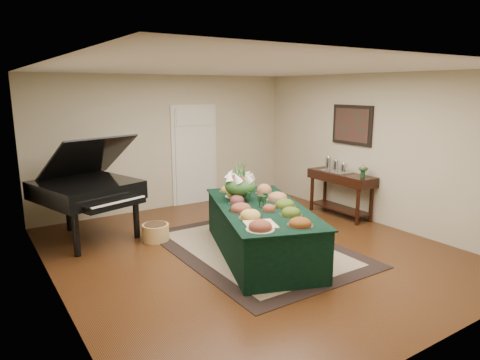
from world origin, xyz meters
TOP-DOWN VIEW (x-y plane):
  - ground at (0.00, 0.00)m, footprint 6.00×6.00m
  - area_rug at (0.11, 0.01)m, footprint 2.35×3.28m
  - kitchen_doorway at (0.60, 2.97)m, footprint 1.05×0.07m
  - buffet_table at (0.03, -0.22)m, footprint 1.99×2.81m
  - food_platters at (0.01, -0.25)m, footprint 1.45×2.33m
  - cutting_board at (-0.49, -0.91)m, footprint 0.48×0.48m
  - green_goblets at (0.03, -0.18)m, footprint 0.27×0.37m
  - floral_centerpiece at (-0.04, 0.24)m, footprint 0.49×0.49m
  - grand_piano at (-1.91, 1.91)m, footprint 1.73×1.92m
  - wicker_basket at (-1.04, 1.21)m, footprint 0.43×0.43m
  - mahogany_sideboard at (2.49, 0.56)m, footprint 0.45×1.42m
  - tea_service at (2.50, 0.73)m, footprint 0.34×0.58m
  - pink_bouquet at (2.49, 0.04)m, footprint 0.19×0.19m
  - wall_painting at (2.72, 0.56)m, footprint 0.05×0.95m

SIDE VIEW (x-z plane):
  - ground at x=0.00m, z-range 0.00..0.00m
  - area_rug at x=0.11m, z-range 0.00..0.01m
  - wicker_basket at x=-1.04m, z-range 0.00..0.27m
  - buffet_table at x=0.03m, z-range 0.00..0.75m
  - mahogany_sideboard at x=2.49m, z-range 0.23..1.08m
  - cutting_board at x=-0.49m, z-range 0.73..0.83m
  - food_platters at x=0.01m, z-range 0.73..0.86m
  - green_goblets at x=0.03m, z-range 0.75..0.93m
  - grand_piano at x=-1.91m, z-range 0.00..1.69m
  - tea_service at x=2.50m, z-range 0.82..1.11m
  - pink_bouquet at x=2.49m, z-range 0.89..1.13m
  - kitchen_doorway at x=0.60m, z-range -0.03..2.07m
  - floral_centerpiece at x=-0.04m, z-range 0.79..1.28m
  - wall_painting at x=2.72m, z-range 1.38..2.12m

